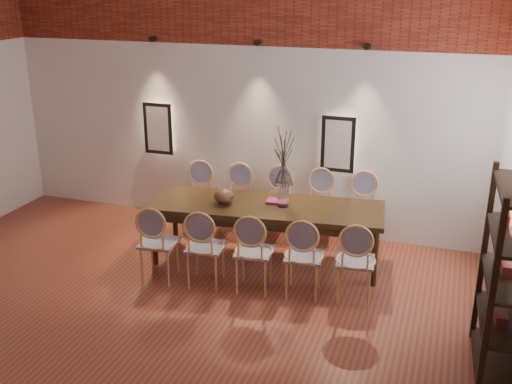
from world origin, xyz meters
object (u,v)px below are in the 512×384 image
(vase, at_px, (283,194))
(chair_far_e, at_px, (362,212))
(chair_near_d, at_px, (304,256))
(chair_far_b, at_px, (236,202))
(chair_near_a, at_px, (159,242))
(chair_near_b, at_px, (206,247))
(chair_far_d, at_px, (319,208))
(dining_table, at_px, (267,233))
(chair_near_c, at_px, (254,251))
(chair_far_a, at_px, (197,199))
(shelving_rack, at_px, (507,279))
(chair_near_e, at_px, (356,261))
(book, at_px, (277,201))
(chair_far_c, at_px, (277,205))
(bowl, at_px, (224,196))

(vase, bearing_deg, chair_far_e, 45.20)
(chair_near_d, relative_size, chair_far_b, 1.00)
(chair_near_a, relative_size, chair_far_b, 1.00)
(chair_near_b, distance_m, chair_far_d, 1.84)
(dining_table, xyz_separation_m, chair_near_a, (-1.03, -0.86, 0.09))
(dining_table, height_order, chair_near_c, chair_near_c)
(chair_near_a, height_order, chair_near_d, same)
(chair_far_a, relative_size, shelving_rack, 0.52)
(chair_near_c, bearing_deg, chair_far_d, 69.01)
(chair_near_e, distance_m, chair_far_a, 2.68)
(chair_far_a, xyz_separation_m, shelving_rack, (3.82, -1.98, 0.43))
(chair_far_e, xyz_separation_m, shelving_rack, (1.59, -2.25, 0.43))
(chair_near_a, distance_m, chair_near_b, 0.56)
(dining_table, relative_size, chair_far_d, 2.98)
(shelving_rack, bearing_deg, book, 146.75)
(shelving_rack, bearing_deg, chair_far_e, 122.84)
(chair_far_c, height_order, chair_far_e, same)
(chair_near_e, distance_m, vase, 1.25)
(chair_far_e, relative_size, shelving_rack, 0.52)
(chair_far_a, distance_m, vase, 1.57)
(chair_far_c, bearing_deg, chair_far_e, -180.00)
(chair_near_d, height_order, chair_far_e, same)
(chair_far_a, bearing_deg, chair_near_c, 127.50)
(dining_table, height_order, chair_near_a, chair_near_a)
(chair_near_d, bearing_deg, chair_near_a, 180.00)
(chair_near_e, xyz_separation_m, chair_far_d, (-0.73, 1.38, 0.00))
(chair_near_d, relative_size, bowl, 3.92)
(shelving_rack, bearing_deg, bowl, 155.31)
(chair_near_a, height_order, chair_near_b, same)
(bowl, bearing_deg, vase, 10.75)
(chair_far_b, distance_m, shelving_rack, 3.88)
(chair_near_b, xyz_separation_m, chair_near_d, (1.11, 0.13, 0.00))
(chair_far_d, height_order, shelving_rack, shelving_rack)
(vase, bearing_deg, shelving_rack, -30.28)
(dining_table, distance_m, chair_near_c, 0.74)
(dining_table, height_order, bowl, bowl)
(chair_near_c, bearing_deg, chair_far_c, 90.00)
(shelving_rack, bearing_deg, chair_far_b, 145.37)
(dining_table, distance_m, chair_far_d, 0.93)
(dining_table, height_order, chair_far_c, chair_far_c)
(chair_far_d, distance_m, shelving_rack, 3.09)
(shelving_rack, bearing_deg, chair_near_a, 169.19)
(chair_far_d, relative_size, book, 3.62)
(chair_near_e, bearing_deg, chair_far_d, 110.99)
(chair_near_b, distance_m, bowl, 0.78)
(chair_near_a, distance_m, book, 1.51)
(chair_near_e, bearing_deg, book, 140.66)
(chair_far_a, height_order, bowl, chair_far_a)
(chair_near_d, xyz_separation_m, book, (-0.54, 0.77, 0.30))
(chair_far_d, bearing_deg, chair_far_a, 0.00)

